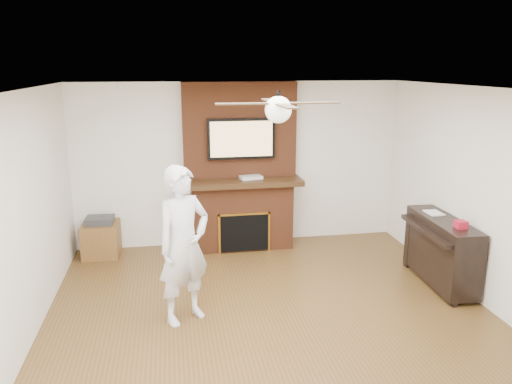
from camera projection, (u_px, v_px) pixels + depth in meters
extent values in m
cube|color=#4F3417|center=(276.00, 334.00, 5.39)|extent=(5.36, 5.86, 0.18)
cube|color=white|center=(279.00, 81.00, 4.73)|extent=(5.36, 5.86, 0.18)
cube|color=silver|center=(238.00, 163.00, 7.77)|extent=(5.36, 0.18, 2.50)
cube|color=silver|center=(5.00, 230.00, 4.63)|extent=(0.18, 5.86, 2.50)
cube|color=silver|center=(507.00, 204.00, 5.49)|extent=(0.18, 5.86, 2.50)
cube|color=brown|center=(242.00, 215.00, 7.63)|extent=(1.50, 0.50, 1.00)
cube|color=black|center=(242.00, 181.00, 7.47)|extent=(1.78, 0.64, 0.08)
cube|color=brown|center=(240.00, 130.00, 7.45)|extent=(1.70, 0.20, 1.42)
cube|color=black|center=(244.00, 233.00, 7.44)|extent=(0.70, 0.06, 0.55)
cube|color=#BF8C2D|center=(244.00, 214.00, 7.36)|extent=(0.78, 0.02, 0.03)
cube|color=#BF8C2D|center=(219.00, 234.00, 7.37)|extent=(0.03, 0.02, 0.61)
cube|color=#BF8C2D|center=(269.00, 231.00, 7.49)|extent=(0.03, 0.02, 0.61)
cube|color=black|center=(241.00, 139.00, 7.34)|extent=(1.00, 0.07, 0.60)
cube|color=tan|center=(242.00, 139.00, 7.31)|extent=(0.92, 0.01, 0.52)
cylinder|color=black|center=(278.00, 98.00, 4.77)|extent=(0.04, 0.04, 0.14)
sphere|color=white|center=(278.00, 110.00, 4.79)|extent=(0.26, 0.26, 0.26)
cube|color=black|center=(312.00, 103.00, 4.83)|extent=(0.55, 0.11, 0.01)
cube|color=black|center=(271.00, 101.00, 5.09)|extent=(0.11, 0.55, 0.01)
cube|color=black|center=(244.00, 104.00, 4.72)|extent=(0.55, 0.11, 0.01)
cube|color=black|center=(286.00, 106.00, 4.46)|extent=(0.11, 0.55, 0.01)
imported|color=silver|center=(184.00, 245.00, 5.33)|extent=(0.76, 0.70, 1.73)
cube|color=brown|center=(101.00, 239.00, 7.33)|extent=(0.53, 0.53, 0.49)
cube|color=#2E2E30|center=(100.00, 220.00, 7.25)|extent=(0.41, 0.33, 0.10)
cube|color=black|center=(441.00, 250.00, 6.32)|extent=(0.45, 1.35, 0.82)
cube|color=black|center=(456.00, 277.00, 5.76)|extent=(0.06, 0.10, 0.72)
cube|color=black|center=(408.00, 242.00, 6.89)|extent=(0.06, 0.10, 0.72)
cube|color=black|center=(427.00, 230.00, 6.21)|extent=(0.20, 1.23, 0.05)
cube|color=silver|center=(434.00, 213.00, 6.46)|extent=(0.18, 0.26, 0.01)
cube|color=#AC152B|center=(461.00, 225.00, 5.87)|extent=(0.12, 0.12, 0.09)
cube|color=silver|center=(251.00, 177.00, 7.46)|extent=(0.35, 0.24, 0.05)
cylinder|color=red|center=(235.00, 246.00, 7.59)|extent=(0.07, 0.07, 0.12)
cylinder|color=#39742E|center=(237.00, 247.00, 7.58)|extent=(0.08, 0.08, 0.09)
cylinder|color=#EFE9BE|center=(246.00, 245.00, 7.63)|extent=(0.08, 0.08, 0.11)
cylinder|color=#2E4C8A|center=(258.00, 247.00, 7.62)|extent=(0.07, 0.07, 0.08)
cylinder|color=#2A7E77|center=(254.00, 247.00, 7.61)|extent=(0.07, 0.07, 0.08)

